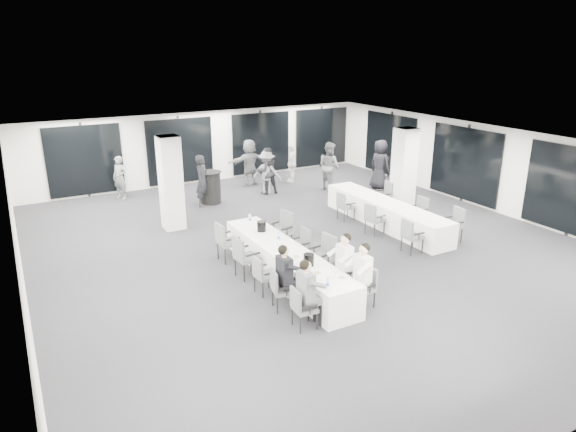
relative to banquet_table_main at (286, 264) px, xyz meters
name	(u,v)px	position (x,y,z in m)	size (l,w,h in m)	color
room	(314,184)	(2.43, 2.66, 1.01)	(14.04, 16.04, 2.84)	#25252A
column_left	(171,183)	(-1.26, 4.75, 1.02)	(0.60, 0.60, 2.80)	silver
column_right	(404,171)	(5.74, 2.55, 1.02)	(0.60, 0.60, 2.80)	silver
banquet_table_main	(286,264)	(0.00, 0.00, 0.00)	(0.90, 5.00, 0.75)	white
banquet_table_side	(385,214)	(4.48, 1.83, 0.00)	(0.90, 5.00, 0.75)	white
cocktail_table	(210,187)	(0.65, 6.63, 0.19)	(0.80, 0.80, 1.12)	black
chair_main_left_near	(301,306)	(-0.83, -2.11, 0.12)	(0.46, 0.51, 0.86)	#4D4F54
chair_main_left_second	(280,287)	(-0.83, -1.24, 0.13)	(0.53, 0.56, 0.89)	#4D4F54
chair_main_left_mid	(263,273)	(-0.83, -0.43, 0.12)	(0.46, 0.51, 0.87)	#4D4F54
chair_main_left_fourth	(244,255)	(-0.84, 0.53, 0.21)	(0.56, 0.61, 1.02)	#4D4F54
chair_main_left_far	(225,240)	(-0.84, 1.67, 0.21)	(0.54, 0.60, 1.02)	#4D4F54
chair_main_right_near	(365,285)	(0.82, -1.97, 0.11)	(0.47, 0.51, 0.86)	#4D4F54
chair_main_right_second	(348,271)	(0.83, -1.33, 0.17)	(0.53, 0.58, 0.95)	#4D4F54
chair_main_right_mid	(324,253)	(0.84, -0.34, 0.22)	(0.57, 0.62, 1.04)	#4D4F54
chair_main_right_fourth	(302,243)	(0.83, 0.68, 0.13)	(0.47, 0.51, 0.88)	#4D4F54
chair_main_right_far	(283,228)	(0.84, 1.70, 0.22)	(0.63, 0.66, 1.04)	#4D4F54
chair_side_left_near	(410,234)	(3.65, -0.20, 0.15)	(0.48, 0.53, 0.92)	#4D4F54
chair_side_left_mid	(373,217)	(3.65, 1.38, 0.15)	(0.52, 0.56, 0.92)	#4D4F54
chair_side_left_far	(344,205)	(3.65, 2.84, 0.14)	(0.46, 0.51, 0.90)	#4D4F54
chair_side_right_near	(454,222)	(5.31, -0.14, 0.18)	(0.55, 0.59, 0.97)	#4D4F54
chair_side_right_mid	(419,210)	(5.31, 1.26, 0.15)	(0.50, 0.55, 0.92)	#4D4F54
chair_side_right_far	(384,195)	(5.32, 2.94, 0.20)	(0.62, 0.65, 1.01)	#4D4F54
seated_guest_a	(309,289)	(-0.67, -2.12, 0.44)	(0.50, 0.38, 1.44)	slate
seated_guest_b	(287,272)	(-0.67, -1.26, 0.44)	(0.50, 0.38, 1.44)	black
seated_guest_c	(360,272)	(0.67, -1.98, 0.44)	(0.50, 0.38, 1.44)	white
seated_guest_d	(342,261)	(0.67, -1.32, 0.44)	(0.50, 0.38, 1.44)	white
standing_guest_a	(202,177)	(0.31, 6.44, 0.63)	(0.73, 0.59, 2.01)	black
standing_guest_b	(267,168)	(2.90, 6.74, 0.60)	(0.94, 0.57, 1.95)	black
standing_guest_c	(267,170)	(2.88, 6.68, 0.54)	(1.19, 0.61, 1.84)	slate
standing_guest_d	(292,161)	(4.57, 7.80, 0.49)	(1.01, 0.57, 1.72)	white
standing_guest_e	(380,161)	(6.96, 5.24, 0.70)	(1.03, 0.63, 2.14)	black
standing_guest_f	(249,160)	(2.84, 8.09, 0.66)	(1.90, 0.73, 2.07)	slate
standing_guest_g	(120,175)	(-1.97, 8.71, 0.50)	(0.64, 0.51, 1.75)	slate
standing_guest_h	(329,163)	(5.21, 6.08, 0.66)	(1.00, 0.61, 2.08)	slate
ice_bucket_near	(309,260)	(-0.02, -1.04, 0.51)	(0.23, 0.23, 0.26)	black
ice_bucket_far	(261,226)	(0.04, 1.37, 0.51)	(0.23, 0.23, 0.26)	black
water_bottle_a	(328,283)	(-0.25, -2.15, 0.48)	(0.07, 0.07, 0.21)	silver
water_bottle_b	(279,237)	(0.10, 0.55, 0.48)	(0.07, 0.07, 0.21)	silver
water_bottle_c	(250,218)	(0.07, 2.14, 0.49)	(0.07, 0.07, 0.23)	silver
plate_a	(317,273)	(-0.08, -1.48, 0.39)	(0.22, 0.22, 0.03)	white
plate_b	(342,278)	(0.24, -1.92, 0.39)	(0.21, 0.21, 0.03)	white
plate_c	(296,256)	(-0.02, -0.51, 0.39)	(0.21, 0.21, 0.03)	white
wine_glass	(335,272)	(0.12, -1.87, 0.52)	(0.07, 0.07, 0.19)	silver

